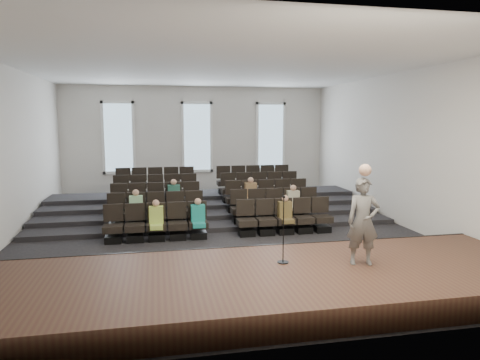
% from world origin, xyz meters
% --- Properties ---
extents(ground, '(14.00, 14.00, 0.00)m').
position_xyz_m(ground, '(0.00, 0.00, 0.00)').
color(ground, black).
rests_on(ground, ground).
extents(ceiling, '(12.00, 14.00, 0.02)m').
position_xyz_m(ceiling, '(0.00, 0.00, 5.01)').
color(ceiling, white).
rests_on(ceiling, ground).
extents(wall_back, '(12.00, 0.04, 5.00)m').
position_xyz_m(wall_back, '(0.00, 7.02, 2.50)').
color(wall_back, silver).
rests_on(wall_back, ground).
extents(wall_front, '(12.00, 0.04, 5.00)m').
position_xyz_m(wall_front, '(0.00, -7.02, 2.50)').
color(wall_front, silver).
rests_on(wall_front, ground).
extents(wall_left, '(0.04, 14.00, 5.00)m').
position_xyz_m(wall_left, '(-6.02, 0.00, 2.50)').
color(wall_left, silver).
rests_on(wall_left, ground).
extents(wall_right, '(0.04, 14.00, 5.00)m').
position_xyz_m(wall_right, '(6.02, 0.00, 2.50)').
color(wall_right, silver).
rests_on(wall_right, ground).
extents(stage, '(11.80, 3.60, 0.50)m').
position_xyz_m(stage, '(0.00, -5.10, 0.25)').
color(stage, '#432B1D').
rests_on(stage, ground).
extents(stage_lip, '(11.80, 0.06, 0.52)m').
position_xyz_m(stage_lip, '(0.00, -3.33, 0.25)').
color(stage_lip, black).
rests_on(stage_lip, ground).
extents(risers, '(11.80, 4.80, 0.60)m').
position_xyz_m(risers, '(0.00, 3.17, 0.20)').
color(risers, black).
rests_on(risers, ground).
extents(seating_rows, '(6.80, 4.70, 1.67)m').
position_xyz_m(seating_rows, '(-0.00, 1.54, 0.68)').
color(seating_rows, black).
rests_on(seating_rows, ground).
extents(windows, '(8.44, 0.10, 3.24)m').
position_xyz_m(windows, '(0.00, 6.95, 2.70)').
color(windows, white).
rests_on(windows, wall_back).
extents(audience, '(5.45, 2.64, 1.10)m').
position_xyz_m(audience, '(-0.10, 0.30, 0.81)').
color(audience, '#B0CE52').
rests_on(audience, seating_rows).
extents(speaker, '(0.73, 0.56, 1.78)m').
position_xyz_m(speaker, '(2.19, -5.01, 1.39)').
color(speaker, '#5E5C59').
rests_on(speaker, stage).
extents(mic_stand, '(0.24, 0.24, 1.41)m').
position_xyz_m(mic_stand, '(0.63, -4.62, 0.92)').
color(mic_stand, black).
rests_on(mic_stand, stage).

